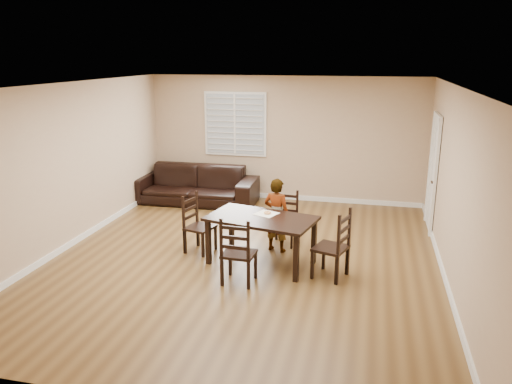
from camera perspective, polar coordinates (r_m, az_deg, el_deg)
ground at (r=7.99m, az=-1.28°, el=-7.61°), size 7.00×7.00×0.00m
room at (r=7.63m, az=-0.77°, el=5.47°), size 6.04×7.04×2.72m
dining_table at (r=7.58m, az=0.61°, el=-3.52°), size 1.76×1.23×0.75m
chair_near at (r=8.54m, az=3.43°, el=-3.08°), size 0.45×0.42×0.92m
chair_far at (r=6.94m, az=-2.27°, el=-7.26°), size 0.46×0.44×0.99m
chair_left at (r=8.23m, az=-7.09°, el=-3.77°), size 0.50×0.52×0.96m
chair_right at (r=7.23m, az=9.43°, el=-6.35°), size 0.56×0.58×1.03m
child at (r=8.10m, az=2.37°, el=-2.65°), size 0.51×0.40×1.23m
napkin at (r=7.71m, az=1.19°, el=-2.49°), size 0.41×0.41×0.00m
donut at (r=7.69m, az=1.32°, el=-2.34°), size 0.11×0.11×0.04m
sofa at (r=10.92m, az=-7.05°, el=0.83°), size 2.72×1.11×0.79m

